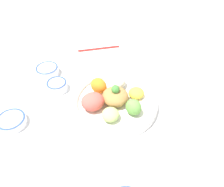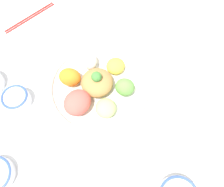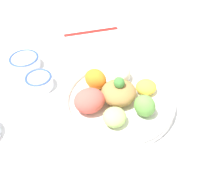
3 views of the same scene
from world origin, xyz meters
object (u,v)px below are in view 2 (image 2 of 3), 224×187
object	(u,v)px
chopsticks_pair_near	(30,17)
serving_spoon_extra	(209,100)
salad_platter	(97,86)
rice_bowl_plain	(16,99)

from	to	relation	value
chopsticks_pair_near	serving_spoon_extra	bearing A→B (deg)	108.92
salad_platter	rice_bowl_plain	bearing A→B (deg)	-14.25
chopsticks_pair_near	serving_spoon_extra	size ratio (longest dim) A/B	1.74
salad_platter	rice_bowl_plain	world-z (taller)	salad_platter
salad_platter	rice_bowl_plain	distance (m)	0.25
rice_bowl_plain	chopsticks_pair_near	world-z (taller)	rice_bowl_plain
salad_platter	rice_bowl_plain	xyz separation A→B (m)	(0.24, -0.06, -0.00)
chopsticks_pair_near	serving_spoon_extra	xyz separation A→B (m)	(-0.43, 0.55, -0.00)
rice_bowl_plain	chopsticks_pair_near	distance (m)	0.34
chopsticks_pair_near	serving_spoon_extra	world-z (taller)	chopsticks_pair_near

